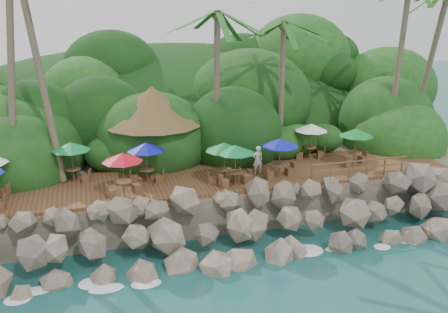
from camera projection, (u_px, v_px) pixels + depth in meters
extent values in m
plane|color=#19514F|center=(261.00, 265.00, 22.38)|extent=(140.00, 140.00, 0.00)
cube|color=gray|center=(187.00, 149.00, 36.75)|extent=(32.00, 25.20, 2.10)
ellipsoid|color=#143811|center=(169.00, 138.00, 43.95)|extent=(44.80, 28.00, 15.40)
cube|color=brown|center=(224.00, 177.00, 27.24)|extent=(26.00, 5.00, 0.20)
ellipsoid|color=white|center=(52.00, 292.00, 20.24)|extent=(1.20, 0.80, 0.06)
ellipsoid|color=white|center=(126.00, 281.00, 21.04)|extent=(1.20, 0.80, 0.06)
ellipsoid|color=white|center=(195.00, 271.00, 21.85)|extent=(1.20, 0.80, 0.06)
ellipsoid|color=white|center=(259.00, 262.00, 22.65)|extent=(1.20, 0.80, 0.06)
ellipsoid|color=white|center=(318.00, 253.00, 23.45)|extent=(1.20, 0.80, 0.06)
ellipsoid|color=white|center=(373.00, 245.00, 24.25)|extent=(1.20, 0.80, 0.06)
ellipsoid|color=white|center=(425.00, 237.00, 25.05)|extent=(1.20, 0.80, 0.06)
cylinder|color=brown|center=(38.00, 64.00, 24.80)|extent=(1.88, 1.91, 12.23)
cylinder|color=brown|center=(11.00, 45.00, 24.72)|extent=(1.57, 2.49, 14.01)
cylinder|color=brown|center=(216.00, 90.00, 28.41)|extent=(0.56, 0.72, 8.65)
ellipsoid|color=#23601E|center=(216.00, 12.00, 27.14)|extent=(6.00, 6.00, 2.40)
cylinder|color=brown|center=(281.00, 90.00, 30.19)|extent=(0.46, 0.57, 8.01)
ellipsoid|color=#23601E|center=(284.00, 23.00, 29.01)|extent=(6.00, 6.00, 2.40)
cylinder|color=brown|center=(399.00, 66.00, 31.01)|extent=(1.30, 1.06, 10.64)
cylinder|color=brown|center=(428.00, 68.00, 31.87)|extent=(0.88, 1.96, 10.09)
cylinder|color=brown|center=(133.00, 153.00, 27.25)|extent=(0.16, 0.16, 2.40)
cylinder|color=brown|center=(182.00, 149.00, 28.00)|extent=(0.16, 0.16, 2.40)
cylinder|color=brown|center=(128.00, 140.00, 29.82)|extent=(0.16, 0.16, 2.40)
cylinder|color=brown|center=(173.00, 137.00, 30.57)|extent=(0.16, 0.16, 2.40)
cone|color=brown|center=(152.00, 105.00, 28.23)|extent=(5.64, 5.64, 2.20)
cylinder|color=brown|center=(147.00, 176.00, 26.08)|extent=(0.08, 0.08, 0.71)
cylinder|color=brown|center=(147.00, 169.00, 25.97)|extent=(0.80, 0.80, 0.05)
cylinder|color=brown|center=(147.00, 163.00, 25.87)|extent=(0.05, 0.05, 2.10)
cone|color=#0C0DA1|center=(146.00, 147.00, 25.61)|extent=(2.01, 2.01, 0.43)
cube|color=brown|center=(135.00, 178.00, 26.12)|extent=(0.50, 0.50, 0.44)
cube|color=brown|center=(160.00, 178.00, 26.12)|extent=(0.50, 0.50, 0.44)
cylinder|color=brown|center=(224.00, 176.00, 26.11)|extent=(0.08, 0.08, 0.71)
cylinder|color=brown|center=(224.00, 169.00, 26.00)|extent=(0.80, 0.80, 0.05)
cylinder|color=brown|center=(224.00, 163.00, 25.90)|extent=(0.05, 0.05, 2.10)
cone|color=#0C6E29|center=(224.00, 147.00, 25.63)|extent=(2.01, 2.01, 0.43)
cube|color=brown|center=(212.00, 179.00, 26.02)|extent=(0.43, 0.43, 0.44)
cube|color=brown|center=(237.00, 177.00, 26.27)|extent=(0.43, 0.43, 0.44)
cylinder|color=brown|center=(393.00, 146.00, 31.72)|extent=(0.08, 0.08, 0.71)
cylinder|color=brown|center=(394.00, 140.00, 31.62)|extent=(0.80, 0.80, 0.05)
cylinder|color=brown|center=(394.00, 135.00, 31.52)|extent=(0.05, 0.05, 2.10)
cone|color=gold|center=(396.00, 121.00, 31.25)|extent=(2.01, 2.01, 0.43)
cube|color=brown|center=(382.00, 147.00, 31.79)|extent=(0.51, 0.51, 0.44)
cube|color=brown|center=(403.00, 148.00, 31.74)|extent=(0.51, 0.51, 0.44)
cylinder|color=brown|center=(279.00, 171.00, 26.89)|extent=(0.08, 0.08, 0.71)
cylinder|color=brown|center=(279.00, 164.00, 26.78)|extent=(0.80, 0.80, 0.05)
cylinder|color=brown|center=(280.00, 159.00, 26.68)|extent=(0.05, 0.05, 2.10)
cone|color=#0D15AD|center=(280.00, 142.00, 26.41)|extent=(2.01, 2.01, 0.43)
cube|color=brown|center=(269.00, 175.00, 26.62)|extent=(0.48, 0.48, 0.44)
cube|color=brown|center=(289.00, 171.00, 27.23)|extent=(0.48, 0.48, 0.44)
cylinder|color=brown|center=(310.00, 153.00, 30.15)|extent=(0.08, 0.08, 0.71)
cylinder|color=brown|center=(310.00, 147.00, 30.04)|extent=(0.80, 0.80, 0.05)
cylinder|color=brown|center=(311.00, 142.00, 29.94)|extent=(0.05, 0.05, 2.10)
cone|color=white|center=(311.00, 127.00, 29.68)|extent=(2.01, 2.01, 0.43)
cube|color=brown|center=(299.00, 155.00, 30.17)|extent=(0.49, 0.49, 0.44)
cube|color=brown|center=(321.00, 155.00, 30.21)|extent=(0.49, 0.49, 0.44)
cube|color=brown|center=(1.00, 205.00, 22.64)|extent=(0.46, 0.46, 0.44)
cylinder|color=brown|center=(2.00, 180.00, 25.50)|extent=(0.08, 0.08, 0.71)
cylinder|color=brown|center=(1.00, 173.00, 25.39)|extent=(0.80, 0.80, 0.05)
cylinder|color=brown|center=(0.00, 167.00, 25.29)|extent=(0.05, 0.05, 2.10)
cube|color=brown|center=(15.00, 182.00, 25.54)|extent=(0.50, 0.50, 0.44)
cylinder|color=brown|center=(74.00, 175.00, 26.15)|extent=(0.08, 0.08, 0.71)
cylinder|color=brown|center=(73.00, 169.00, 26.04)|extent=(0.80, 0.80, 0.05)
cylinder|color=brown|center=(72.00, 163.00, 25.94)|extent=(0.05, 0.05, 2.10)
cone|color=#0D7834|center=(71.00, 146.00, 25.68)|extent=(2.01, 2.01, 0.43)
cube|color=brown|center=(61.00, 178.00, 26.19)|extent=(0.50, 0.50, 0.44)
cube|color=brown|center=(86.00, 178.00, 26.19)|extent=(0.50, 0.50, 0.44)
cylinder|color=brown|center=(124.00, 188.00, 24.32)|extent=(0.08, 0.08, 0.71)
cylinder|color=brown|center=(124.00, 181.00, 24.21)|extent=(0.80, 0.80, 0.05)
cylinder|color=brown|center=(123.00, 175.00, 24.11)|extent=(0.05, 0.05, 2.10)
cone|color=red|center=(122.00, 157.00, 23.85)|extent=(2.01, 2.01, 0.43)
cube|color=brown|center=(112.00, 194.00, 24.00)|extent=(0.51, 0.51, 0.44)
cube|color=brown|center=(137.00, 188.00, 24.72)|extent=(0.51, 0.51, 0.44)
cylinder|color=brown|center=(354.00, 159.00, 28.96)|extent=(0.08, 0.08, 0.71)
cylinder|color=brown|center=(355.00, 153.00, 28.85)|extent=(0.80, 0.80, 0.05)
cylinder|color=brown|center=(355.00, 148.00, 28.75)|extent=(0.05, 0.05, 2.10)
cone|color=#0D782C|center=(356.00, 132.00, 28.49)|extent=(2.01, 2.01, 0.43)
cube|color=brown|center=(346.00, 163.00, 28.63)|extent=(0.51, 0.51, 0.44)
cube|color=brown|center=(362.00, 159.00, 29.36)|extent=(0.51, 0.51, 0.44)
cylinder|color=brown|center=(235.00, 179.00, 25.68)|extent=(0.08, 0.08, 0.71)
cylinder|color=brown|center=(235.00, 172.00, 25.57)|extent=(0.80, 0.80, 0.05)
cylinder|color=brown|center=(235.00, 166.00, 25.47)|extent=(0.05, 0.05, 2.10)
cone|color=#0C7436|center=(235.00, 149.00, 25.20)|extent=(2.01, 2.01, 0.43)
cube|color=brown|center=(224.00, 183.00, 25.40)|extent=(0.48, 0.48, 0.44)
cube|color=brown|center=(246.00, 179.00, 26.03)|extent=(0.48, 0.48, 0.44)
cube|color=brown|center=(5.00, 193.00, 24.04)|extent=(0.52, 0.52, 0.44)
cylinder|color=brown|center=(312.00, 173.00, 26.01)|extent=(0.10, 0.10, 1.00)
cylinder|color=brown|center=(331.00, 172.00, 26.31)|extent=(0.10, 0.10, 1.00)
cylinder|color=brown|center=(349.00, 170.00, 26.60)|extent=(0.10, 0.10, 1.00)
cylinder|color=brown|center=(367.00, 168.00, 26.89)|extent=(0.10, 0.10, 1.00)
cylinder|color=brown|center=(385.00, 166.00, 27.19)|extent=(0.10, 0.10, 1.00)
cylinder|color=brown|center=(402.00, 164.00, 27.48)|extent=(0.10, 0.10, 1.00)
cube|color=brown|center=(359.00, 161.00, 26.62)|extent=(6.10, 0.06, 0.06)
cube|color=brown|center=(358.00, 168.00, 26.73)|extent=(6.10, 0.06, 0.06)
imported|color=white|center=(258.00, 160.00, 27.21)|extent=(0.60, 0.40, 1.63)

